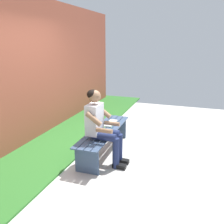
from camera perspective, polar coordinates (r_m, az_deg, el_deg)
ground_plane at (r=3.38m, az=7.89°, el=-19.96°), size 10.00×7.00×0.04m
grass_strip at (r=5.02m, az=-14.58°, el=-7.12°), size 9.00×1.63×0.03m
brick_wall at (r=4.61m, az=-24.85°, el=8.07°), size 9.50×0.24×2.85m
bench_near at (r=4.38m, az=-1.86°, el=-5.50°), size 1.81×0.47×0.44m
person_seated at (r=3.89m, az=-2.55°, el=-2.94°), size 0.50×0.69×1.25m
apple at (r=4.32m, az=-2.29°, el=-3.76°), size 0.09×0.09×0.09m
book_open at (r=4.64m, az=-0.35°, el=-2.71°), size 0.41×0.17×0.02m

